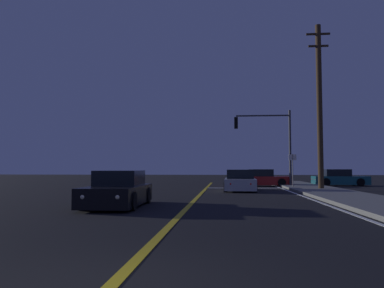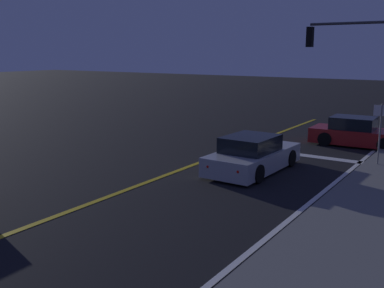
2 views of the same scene
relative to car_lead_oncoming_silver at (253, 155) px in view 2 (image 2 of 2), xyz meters
The scene contains 7 objects.
lane_line_center 8.06m from the car_lead_oncoming_silver, 106.58° to the right, with size 0.20×43.16×0.01m, color gold.
lane_line_edge_right 8.29m from the car_lead_oncoming_silver, 68.64° to the right, with size 0.16×43.16×0.01m, color white.
stop_bar 3.57m from the car_lead_oncoming_silver, 82.09° to the left, with size 5.56×0.50×0.01m, color white.
car_lead_oncoming_silver is the anchor object (origin of this frame).
car_parked_curb_red 7.15m from the car_lead_oncoming_silver, 73.49° to the left, with size 4.29×2.01×1.34m.
traffic_signal_near_right 7.17m from the car_lead_oncoming_silver, 66.51° to the left, with size 4.37×0.28×5.93m.
street_sign_corner 4.92m from the car_lead_oncoming_silver, 38.46° to the left, with size 0.56×0.13×2.44m.
Camera 2 is at (9.34, 5.71, 4.32)m, focal length 42.20 mm.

